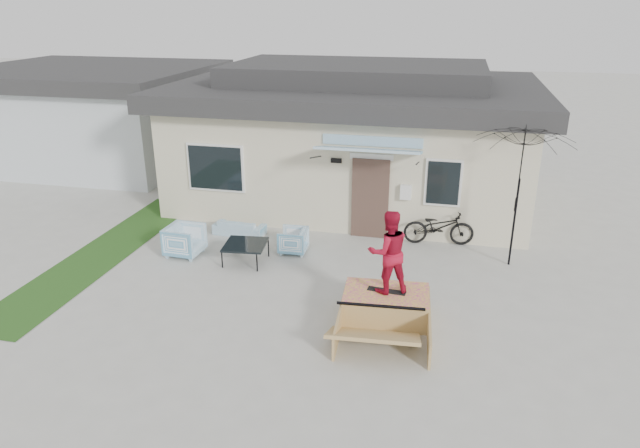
% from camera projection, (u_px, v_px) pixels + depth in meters
% --- Properties ---
extents(ground, '(90.00, 90.00, 0.00)m').
position_uv_depth(ground, '(284.00, 317.00, 11.32)').
color(ground, '#A8A79F').
rests_on(ground, ground).
extents(grass_strip, '(1.40, 8.00, 0.01)m').
position_uv_depth(grass_strip, '(105.00, 252.00, 14.24)').
color(grass_strip, '#1E4417').
rests_on(grass_strip, ground).
extents(house, '(10.80, 8.49, 4.10)m').
position_uv_depth(house, '(356.00, 133.00, 17.87)').
color(house, beige).
rests_on(house, ground).
extents(neighbor_house, '(8.60, 7.60, 3.50)m').
position_uv_depth(neighbor_house, '(93.00, 113.00, 21.97)').
color(neighbor_house, silver).
rests_on(neighbor_house, ground).
extents(loveseat, '(1.38, 0.48, 0.53)m').
position_uv_depth(loveseat, '(239.00, 225.00, 15.22)').
color(loveseat, '#4C95BD').
rests_on(loveseat, ground).
extents(armchair_left, '(0.80, 0.85, 0.83)m').
position_uv_depth(armchair_left, '(185.00, 239.00, 13.93)').
color(armchair_left, '#4C95BD').
rests_on(armchair_left, ground).
extents(armchair_right, '(0.65, 0.69, 0.68)m').
position_uv_depth(armchair_right, '(293.00, 239.00, 14.10)').
color(armchair_right, '#4C95BD').
rests_on(armchair_right, ground).
extents(coffee_table, '(1.05, 1.05, 0.47)m').
position_uv_depth(coffee_table, '(246.00, 253.00, 13.61)').
color(coffee_table, black).
rests_on(coffee_table, ground).
extents(bicycle, '(1.83, 0.84, 1.13)m').
position_uv_depth(bicycle, '(439.00, 223.00, 14.51)').
color(bicycle, black).
rests_on(bicycle, ground).
extents(patio_umbrella, '(2.24, 2.07, 2.20)m').
position_uv_depth(patio_umbrella, '(518.00, 194.00, 12.93)').
color(patio_umbrella, black).
rests_on(patio_umbrella, ground).
extents(skate_ramp, '(1.78, 2.29, 0.54)m').
position_uv_depth(skate_ramp, '(386.00, 305.00, 11.20)').
color(skate_ramp, '#AB874F').
rests_on(skate_ramp, ground).
extents(skateboard, '(0.76, 0.26, 0.05)m').
position_uv_depth(skateboard, '(387.00, 290.00, 11.14)').
color(skateboard, black).
rests_on(skateboard, skate_ramp).
extents(skater, '(0.99, 0.90, 1.64)m').
position_uv_depth(skater, '(388.00, 250.00, 10.84)').
color(skater, '#A50F28').
rests_on(skater, skateboard).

